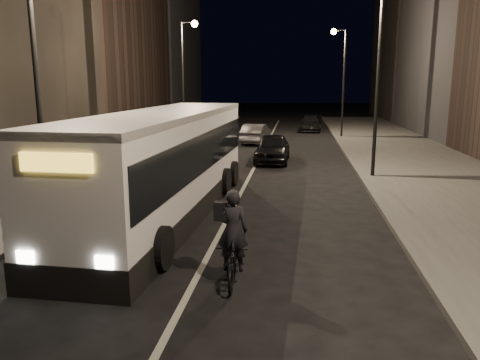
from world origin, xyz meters
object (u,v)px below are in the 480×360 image
(streetlight_right_mid, at_px, (373,57))
(car_mid, at_px, (256,133))
(streetlight_left_near, at_px, (42,46))
(car_far, at_px, (311,123))
(city_bus, at_px, (165,160))
(car_near, at_px, (272,148))
(cyclist_on_bicycle, at_px, (234,252))
(streetlight_left_far, at_px, (186,66))
(streetlight_right_far, at_px, (341,68))

(streetlight_right_mid, relative_size, car_mid, 1.91)
(streetlight_left_near, relative_size, car_far, 1.72)
(streetlight_left_near, distance_m, car_far, 30.79)
(city_bus, height_order, car_near, city_bus)
(car_far, bearing_deg, cyclist_on_bicycle, -91.01)
(car_near, height_order, car_mid, car_near)
(streetlight_right_mid, xyz_separation_m, streetlight_left_far, (-10.66, 10.00, 0.00))
(car_near, bearing_deg, streetlight_right_mid, -41.32)
(car_mid, bearing_deg, cyclist_on_bicycle, 100.45)
(streetlight_left_far, bearing_deg, streetlight_right_mid, -43.16)
(streetlight_right_mid, bearing_deg, cyclist_on_bicycle, -110.48)
(streetlight_right_far, relative_size, car_far, 1.72)
(cyclist_on_bicycle, bearing_deg, car_mid, 91.07)
(cyclist_on_bicycle, bearing_deg, streetlight_left_near, 144.59)
(cyclist_on_bicycle, distance_m, car_mid, 24.03)
(streetlight_left_far, relative_size, city_bus, 0.64)
(streetlight_right_mid, xyz_separation_m, car_far, (-2.02, 21.18, -4.68))
(cyclist_on_bicycle, bearing_deg, streetlight_left_far, 102.87)
(streetlight_left_far, height_order, car_near, streetlight_left_far)
(city_bus, xyz_separation_m, car_far, (5.36, 28.10, -1.16))
(city_bus, distance_m, car_mid, 19.02)
(streetlight_left_far, xyz_separation_m, car_near, (6.16, -5.88, -4.60))
(streetlight_right_mid, relative_size, streetlight_left_far, 1.00)
(streetlight_left_near, relative_size, streetlight_left_far, 1.00)
(streetlight_right_mid, distance_m, car_mid, 14.28)
(streetlight_right_far, bearing_deg, car_near, -110.78)
(streetlight_left_near, height_order, cyclist_on_bicycle, streetlight_left_near)
(streetlight_left_far, height_order, city_bus, streetlight_left_far)
(streetlight_right_mid, height_order, car_near, streetlight_right_mid)
(streetlight_right_mid, distance_m, cyclist_on_bicycle, 13.58)
(streetlight_right_far, bearing_deg, car_far, 111.30)
(car_near, distance_m, car_far, 17.24)
(streetlight_left_far, distance_m, city_bus, 17.59)
(car_far, bearing_deg, streetlight_left_far, -124.49)
(city_bus, bearing_deg, car_mid, 88.68)
(car_far, bearing_deg, streetlight_right_mid, -81.34)
(car_mid, relative_size, car_far, 0.90)
(cyclist_on_bicycle, relative_size, car_far, 0.45)
(streetlight_left_near, distance_m, streetlight_left_far, 18.00)
(cyclist_on_bicycle, bearing_deg, streetlight_right_far, 78.02)
(car_mid, bearing_deg, streetlight_left_far, 30.49)
(streetlight_right_mid, xyz_separation_m, streetlight_left_near, (-10.66, -8.00, 0.00))
(streetlight_right_mid, height_order, car_far, streetlight_right_mid)
(city_bus, bearing_deg, streetlight_left_far, 103.43)
(streetlight_left_far, distance_m, car_near, 9.68)
(streetlight_left_far, distance_m, cyclist_on_bicycle, 23.28)
(streetlight_left_far, bearing_deg, car_far, 52.30)
(streetlight_right_mid, bearing_deg, car_mid, 117.03)
(car_far, bearing_deg, streetlight_right_far, -65.49)
(streetlight_left_near, relative_size, car_near, 1.81)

